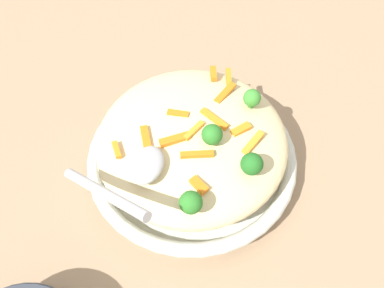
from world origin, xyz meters
TOP-DOWN VIEW (x-y plane):
  - ground_plane at (0.00, 0.00)m, footprint 2.40×2.40m
  - serving_bowl at (0.00, 0.00)m, footprint 0.30×0.30m
  - pasta_mound at (0.00, 0.00)m, footprint 0.26×0.26m
  - carrot_piece_0 at (0.07, -0.03)m, footprint 0.04×0.02m
  - carrot_piece_1 at (-0.01, -0.01)m, footprint 0.03×0.02m
  - carrot_piece_2 at (0.01, -0.06)m, footprint 0.03×0.03m
  - carrot_piece_3 at (-0.08, -0.03)m, footprint 0.02×0.03m
  - carrot_piece_4 at (0.10, 0.00)m, footprint 0.03×0.02m
  - carrot_piece_5 at (-0.03, 0.01)m, footprint 0.03×0.04m
  - carrot_piece_6 at (-0.06, 0.08)m, footprint 0.02×0.02m
  - carrot_piece_7 at (-0.04, 0.05)m, footprint 0.04×0.03m
  - carrot_piece_8 at (-0.04, -0.02)m, footprint 0.02×0.04m
  - carrot_piece_9 at (0.01, 0.02)m, footprint 0.01×0.03m
  - carrot_piece_10 at (0.02, -0.02)m, footprint 0.03×0.04m
  - carrot_piece_11 at (0.00, -0.08)m, footprint 0.04×0.02m
  - carrot_piece_12 at (0.10, -0.02)m, footprint 0.04×0.02m
  - broccoli_floret_0 at (-0.04, -0.09)m, footprint 0.03×0.03m
  - broccoli_floret_1 at (0.06, -0.07)m, footprint 0.02×0.02m
  - broccoli_floret_2 at (-0.02, -0.03)m, footprint 0.03×0.03m
  - broccoli_floret_3 at (-0.11, -0.03)m, footprint 0.03×0.03m
  - serving_spoon at (-0.10, 0.04)m, footprint 0.12×0.13m

SIDE VIEW (x-z plane):
  - ground_plane at x=0.00m, z-range 0.00..0.00m
  - serving_bowl at x=0.00m, z-range 0.00..0.05m
  - pasta_mound at x=0.00m, z-range 0.04..0.11m
  - carrot_piece_6 at x=-0.06m, z-range 0.10..0.10m
  - carrot_piece_12 at x=0.10m, z-range 0.10..0.10m
  - carrot_piece_11 at x=0.00m, z-range 0.10..0.11m
  - carrot_piece_3 at x=-0.08m, z-range 0.10..0.11m
  - carrot_piece_4 at x=0.10m, z-range 0.10..0.11m
  - carrot_piece_0 at x=0.07m, z-range 0.10..0.11m
  - carrot_piece_2 at x=0.01m, z-range 0.10..0.11m
  - carrot_piece_7 at x=-0.04m, z-range 0.10..0.11m
  - carrot_piece_9 at x=0.01m, z-range 0.10..0.11m
  - carrot_piece_8 at x=-0.04m, z-range 0.10..0.11m
  - carrot_piece_10 at x=0.02m, z-range 0.11..0.11m
  - carrot_piece_5 at x=-0.03m, z-range 0.10..0.11m
  - carrot_piece_1 at x=-0.01m, z-range 0.10..0.11m
  - broccoli_floret_3 at x=-0.11m, z-range 0.10..0.13m
  - broccoli_floret_0 at x=-0.04m, z-range 0.10..0.13m
  - broccoli_floret_1 at x=0.06m, z-range 0.10..0.13m
  - serving_spoon at x=-0.10m, z-range 0.09..0.15m
  - broccoli_floret_2 at x=-0.02m, z-range 0.10..0.14m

